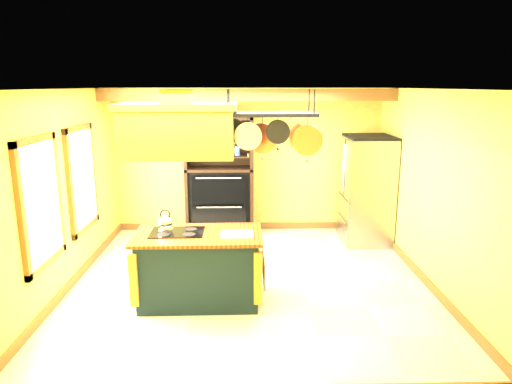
{
  "coord_description": "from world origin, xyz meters",
  "views": [
    {
      "loc": [
        -0.05,
        -6.06,
        2.75
      ],
      "look_at": [
        0.1,
        0.3,
        1.25
      ],
      "focal_mm": 32.0,
      "sensor_mm": 36.0,
      "label": 1
    }
  ],
  "objects_px": {
    "hutch": "(220,189)",
    "range_hood": "(178,128)",
    "pot_rack": "(271,125)",
    "refrigerator": "(366,192)",
    "kitchen_island": "(199,267)"
  },
  "relations": [
    {
      "from": "hutch",
      "to": "range_hood",
      "type": "bearing_deg",
      "value": -96.54
    },
    {
      "from": "range_hood",
      "to": "pot_rack",
      "type": "bearing_deg",
      "value": 0.0
    },
    {
      "from": "pot_rack",
      "to": "refrigerator",
      "type": "bearing_deg",
      "value": 51.52
    },
    {
      "from": "kitchen_island",
      "to": "hutch",
      "type": "height_order",
      "value": "hutch"
    },
    {
      "from": "refrigerator",
      "to": "range_hood",
      "type": "bearing_deg",
      "value": -142.04
    },
    {
      "from": "range_hood",
      "to": "hutch",
      "type": "xyz_separation_m",
      "value": [
        0.32,
        2.82,
        -1.38
      ]
    },
    {
      "from": "refrigerator",
      "to": "hutch",
      "type": "distance_m",
      "value": 2.67
    },
    {
      "from": "range_hood",
      "to": "refrigerator",
      "type": "distance_m",
      "value": 3.96
    },
    {
      "from": "kitchen_island",
      "to": "refrigerator",
      "type": "distance_m",
      "value": 3.59
    },
    {
      "from": "kitchen_island",
      "to": "range_hood",
      "type": "bearing_deg",
      "value": 179.56
    },
    {
      "from": "kitchen_island",
      "to": "hutch",
      "type": "relative_size",
      "value": 0.73
    },
    {
      "from": "range_hood",
      "to": "pot_rack",
      "type": "xyz_separation_m",
      "value": [
        1.12,
        0.0,
        0.04
      ]
    },
    {
      "from": "pot_rack",
      "to": "range_hood",
      "type": "bearing_deg",
      "value": -180.0
    },
    {
      "from": "kitchen_island",
      "to": "pot_rack",
      "type": "height_order",
      "value": "pot_rack"
    },
    {
      "from": "range_hood",
      "to": "pot_rack",
      "type": "height_order",
      "value": "same"
    }
  ]
}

